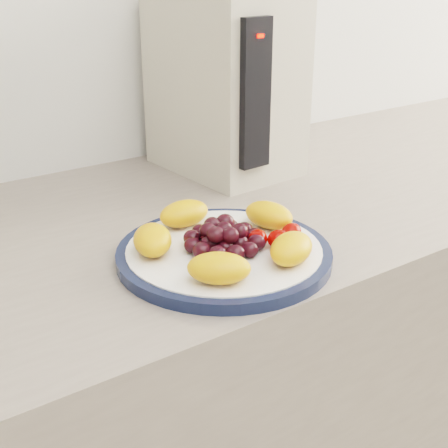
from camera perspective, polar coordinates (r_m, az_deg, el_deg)
counter at (r=1.20m, az=-2.31°, el=-19.18°), size 3.50×0.60×0.90m
plate_rim at (r=0.80m, az=-0.00°, el=-2.78°), size 0.28×0.28×0.01m
plate_face at (r=0.80m, az=-0.00°, el=-2.72°), size 0.25×0.25×0.02m
appliance_body at (r=1.12m, az=0.06°, el=12.86°), size 0.20×0.26×0.31m
appliance_panel at (r=0.99m, az=2.81°, el=11.71°), size 0.05×0.02×0.23m
appliance_led at (r=0.97m, az=3.32°, el=16.80°), size 0.01×0.01×0.01m
fruit_plate at (r=0.79m, az=0.30°, el=-1.12°), size 0.24×0.23×0.04m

